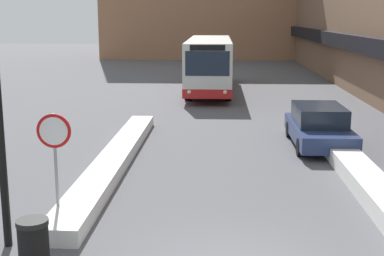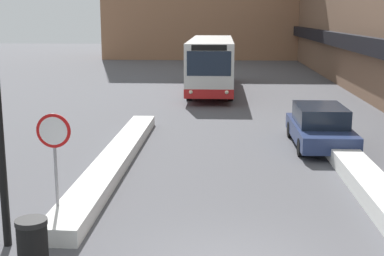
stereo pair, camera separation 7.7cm
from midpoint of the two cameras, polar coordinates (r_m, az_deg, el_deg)
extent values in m
cube|color=black|center=(33.77, 16.40, 8.83)|extent=(0.50, 60.00, 0.90)
cube|color=silver|center=(16.94, -8.00, -3.21)|extent=(0.90, 12.43, 0.39)
cube|color=silver|center=(17.06, 16.49, -3.33)|extent=(0.90, 13.97, 0.48)
cube|color=silver|center=(33.03, 2.14, 7.09)|extent=(2.53, 12.11, 2.76)
cube|color=red|center=(33.14, 2.13, 5.13)|extent=(2.55, 12.13, 0.48)
cube|color=#192333|center=(33.00, 2.15, 7.75)|extent=(2.55, 11.14, 0.76)
cube|color=#192333|center=(26.95, 1.90, 6.88)|extent=(2.22, 0.03, 1.24)
cube|color=black|center=(26.89, 1.91, 8.55)|extent=(1.77, 0.03, 0.28)
sphere|color=#F2EAC6|center=(27.14, -0.05, 3.86)|extent=(0.20, 0.20, 0.20)
sphere|color=#F2EAC6|center=(27.10, 3.81, 3.82)|extent=(0.20, 0.20, 0.20)
cylinder|color=black|center=(29.49, -0.24, 3.97)|extent=(0.28, 1.02, 1.02)
cylinder|color=black|center=(29.44, 4.21, 3.92)|extent=(0.28, 1.02, 1.02)
cylinder|color=black|center=(36.93, 0.46, 5.57)|extent=(0.28, 1.02, 1.02)
cylinder|color=black|center=(36.89, 4.03, 5.54)|extent=(0.28, 1.02, 1.02)
cube|color=navy|center=(19.52, 13.59, -0.43)|extent=(1.88, 4.57, 0.56)
cube|color=#192333|center=(19.51, 13.62, 1.38)|extent=(1.65, 2.51, 0.65)
cylinder|color=black|center=(18.40, 16.96, -2.06)|extent=(0.20, 0.60, 0.60)
cylinder|color=black|center=(18.07, 11.67, -2.04)|extent=(0.20, 0.60, 0.60)
cylinder|color=black|center=(21.09, 15.18, -0.21)|extent=(0.20, 0.60, 0.60)
cylinder|color=black|center=(20.80, 10.55, -0.16)|extent=(0.20, 0.60, 0.60)
cylinder|color=gray|center=(12.24, -14.14, -4.25)|extent=(0.07, 0.07, 2.50)
cylinder|color=red|center=(12.01, -14.38, -0.29)|extent=(0.76, 0.03, 0.76)
cylinder|color=white|center=(12.00, -14.40, -0.31)|extent=(0.62, 0.01, 0.62)
cylinder|color=black|center=(10.45, -16.42, -12.02)|extent=(0.56, 0.56, 0.85)
cylinder|color=black|center=(10.27, -16.58, -9.59)|extent=(0.59, 0.59, 0.10)
camera|label=1|loc=(0.04, -89.84, 0.03)|focal=50.00mm
camera|label=2|loc=(0.04, 90.16, -0.03)|focal=50.00mm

